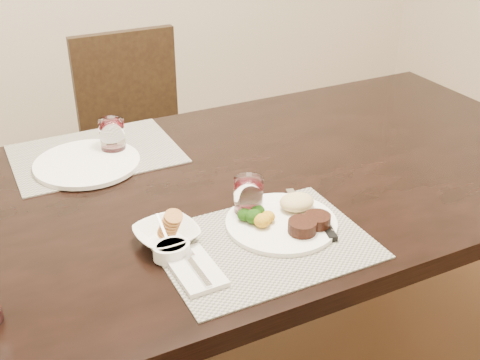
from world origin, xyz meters
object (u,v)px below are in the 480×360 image
cracker_bowl (167,234)px  wine_glass_near (248,199)px  far_plate (87,163)px  steak_knife (319,221)px  dinner_plate (287,219)px  chair_far (138,134)px

cracker_bowl → wine_glass_near: size_ratio=1.61×
cracker_bowl → far_plate: cracker_bowl is taller
steak_knife → far_plate: bearing=142.5°
dinner_plate → steak_knife: 0.08m
chair_far → far_plate: (-0.34, -0.67, 0.26)m
dinner_plate → cracker_bowl: size_ratio=1.68×
far_plate → wine_glass_near: bearing=-56.5°
chair_far → cracker_bowl: size_ratio=5.83×
dinner_plate → steak_knife: bearing=-3.6°
steak_knife → wine_glass_near: bearing=155.2°
dinner_plate → cracker_bowl: 0.28m
cracker_bowl → wine_glass_near: 0.22m
steak_knife → cracker_bowl: bearing=-179.6°
wine_glass_near → far_plate: size_ratio=0.33×
far_plate → chair_far: bearing=62.9°
cracker_bowl → wine_glass_near: (0.21, 0.02, 0.02)m
cracker_bowl → far_plate: (-0.07, 0.45, -0.01)m
wine_glass_near → dinner_plate: bearing=-52.7°
steak_knife → cracker_bowl: cracker_bowl is taller
far_plate → steak_knife: bearing=-52.4°
chair_far → cracker_bowl: chair_far is taller
dinner_plate → steak_knife: size_ratio=1.03×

